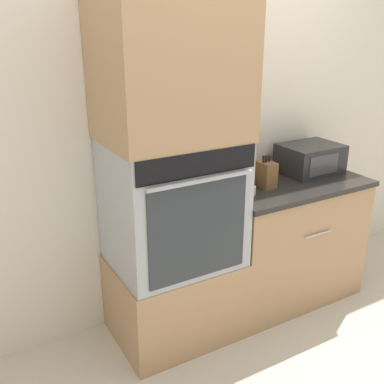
# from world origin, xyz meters

# --- Properties ---
(ground_plane) EXTENTS (12.00, 12.00, 0.00)m
(ground_plane) POSITION_xyz_m (0.00, 0.00, 0.00)
(ground_plane) COLOR beige
(wall_back) EXTENTS (8.00, 0.05, 2.50)m
(wall_back) POSITION_xyz_m (0.00, 0.63, 1.25)
(wall_back) COLOR beige
(wall_back) RESTS_ON ground_plane
(oven_cabinet_base) EXTENTS (0.76, 0.60, 0.53)m
(oven_cabinet_base) POSITION_xyz_m (-0.38, 0.30, 0.26)
(oven_cabinet_base) COLOR #A87F56
(oven_cabinet_base) RESTS_ON ground_plane
(wall_oven) EXTENTS (0.74, 0.64, 0.77)m
(wall_oven) POSITION_xyz_m (-0.38, 0.30, 0.91)
(wall_oven) COLOR #9EA0A5
(wall_oven) RESTS_ON oven_cabinet_base
(oven_cabinet_upper) EXTENTS (0.76, 0.60, 0.90)m
(oven_cabinet_upper) POSITION_xyz_m (-0.38, 0.30, 1.74)
(oven_cabinet_upper) COLOR #A87F56
(oven_cabinet_upper) RESTS_ON wall_oven
(counter_unit) EXTENTS (1.06, 0.63, 0.89)m
(counter_unit) POSITION_xyz_m (0.52, 0.30, 0.45)
(counter_unit) COLOR #A87F56
(counter_unit) RESTS_ON ground_plane
(microwave) EXTENTS (0.42, 0.33, 0.21)m
(microwave) POSITION_xyz_m (0.77, 0.38, 0.99)
(microwave) COLOR #232326
(microwave) RESTS_ON counter_unit
(knife_block) EXTENTS (0.09, 0.15, 0.21)m
(knife_block) POSITION_xyz_m (0.31, 0.30, 0.98)
(knife_block) COLOR brown
(knife_block) RESTS_ON counter_unit
(bowl) EXTENTS (0.14, 0.14, 0.05)m
(bowl) POSITION_xyz_m (0.11, 0.25, 0.91)
(bowl) COLOR silver
(bowl) RESTS_ON counter_unit
(condiment_jar_near) EXTENTS (0.05, 0.05, 0.06)m
(condiment_jar_near) POSITION_xyz_m (0.49, 0.54, 0.92)
(condiment_jar_near) COLOR #427047
(condiment_jar_near) RESTS_ON counter_unit
(condiment_jar_mid) EXTENTS (0.05, 0.05, 0.11)m
(condiment_jar_mid) POSITION_xyz_m (0.09, 0.48, 0.94)
(condiment_jar_mid) COLOR #427047
(condiment_jar_mid) RESTS_ON counter_unit
(condiment_jar_far) EXTENTS (0.06, 0.06, 0.07)m
(condiment_jar_far) POSITION_xyz_m (0.20, 0.35, 0.93)
(condiment_jar_far) COLOR brown
(condiment_jar_far) RESTS_ON counter_unit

